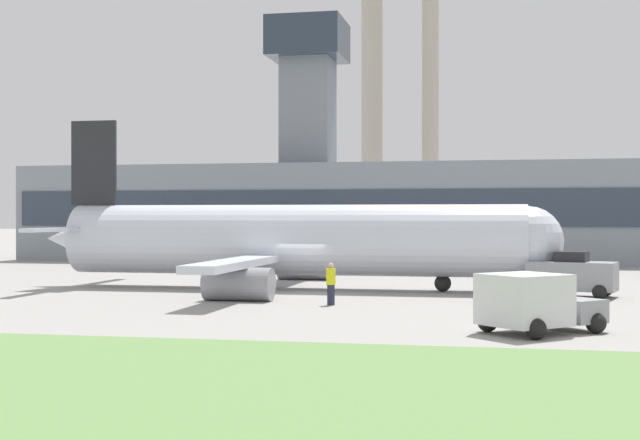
{
  "coord_description": "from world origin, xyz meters",
  "views": [
    {
      "loc": [
        10.23,
        -44.81,
        3.96
      ],
      "look_at": [
        0.6,
        1.92,
        3.74
      ],
      "focal_mm": 50.0,
      "sensor_mm": 36.0,
      "label": 1
    }
  ],
  "objects_px": {
    "airplane": "(286,241)",
    "pushback_tug": "(572,276)",
    "ground_crew_person": "(331,284)",
    "baggage_truck": "(535,304)"
  },
  "relations": [
    {
      "from": "pushback_tug",
      "to": "baggage_truck",
      "type": "relative_size",
      "value": 0.99
    },
    {
      "from": "pushback_tug",
      "to": "baggage_truck",
      "type": "xyz_separation_m",
      "value": [
        -2.27,
        -14.41,
        -0.02
      ]
    },
    {
      "from": "airplane",
      "to": "pushback_tug",
      "type": "height_order",
      "value": "airplane"
    },
    {
      "from": "airplane",
      "to": "ground_crew_person",
      "type": "height_order",
      "value": "airplane"
    },
    {
      "from": "pushback_tug",
      "to": "ground_crew_person",
      "type": "xyz_separation_m",
      "value": [
        -10.79,
        -6.47,
        -0.06
      ]
    },
    {
      "from": "airplane",
      "to": "ground_crew_person",
      "type": "relative_size",
      "value": 15.25
    },
    {
      "from": "airplane",
      "to": "baggage_truck",
      "type": "bearing_deg",
      "value": -51.86
    },
    {
      "from": "baggage_truck",
      "to": "ground_crew_person",
      "type": "distance_m",
      "value": 11.65
    },
    {
      "from": "ground_crew_person",
      "to": "pushback_tug",
      "type": "bearing_deg",
      "value": 30.92
    },
    {
      "from": "pushback_tug",
      "to": "ground_crew_person",
      "type": "distance_m",
      "value": 12.58
    }
  ]
}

